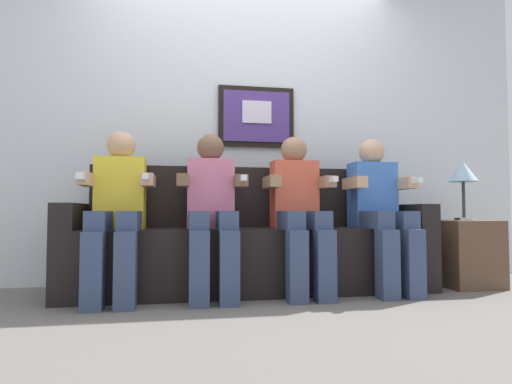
{
  "coord_description": "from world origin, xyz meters",
  "views": [
    {
      "loc": [
        -0.49,
        -2.67,
        0.57
      ],
      "look_at": [
        0.0,
        0.15,
        0.7
      ],
      "focal_mm": 29.55,
      "sensor_mm": 36.0,
      "label": 1
    }
  ],
  "objects_px": {
    "person_rightmost": "(380,206)",
    "side_table_right": "(466,253)",
    "table_lamp": "(463,174)",
    "spare_remote_on_table": "(468,219)",
    "person_right_center": "(299,206)",
    "person_leftmost": "(118,205)",
    "person_left_center": "(211,206)",
    "couch": "(252,247)"
  },
  "relations": [
    {
      "from": "person_left_center",
      "to": "person_rightmost",
      "type": "xyz_separation_m",
      "value": [
        1.21,
        0.0,
        0.0
      ]
    },
    {
      "from": "person_left_center",
      "to": "table_lamp",
      "type": "relative_size",
      "value": 2.41
    },
    {
      "from": "person_leftmost",
      "to": "couch",
      "type": "bearing_deg",
      "value": 10.57
    },
    {
      "from": "person_leftmost",
      "to": "person_left_center",
      "type": "distance_m",
      "value": 0.6
    },
    {
      "from": "person_right_center",
      "to": "table_lamp",
      "type": "distance_m",
      "value": 1.38
    },
    {
      "from": "person_rightmost",
      "to": "person_left_center",
      "type": "bearing_deg",
      "value": 180.0
    },
    {
      "from": "person_leftmost",
      "to": "side_table_right",
      "type": "height_order",
      "value": "person_leftmost"
    },
    {
      "from": "person_leftmost",
      "to": "person_left_center",
      "type": "height_order",
      "value": "same"
    },
    {
      "from": "person_right_center",
      "to": "person_rightmost",
      "type": "xyz_separation_m",
      "value": [
        0.6,
        0.0,
        0.0
      ]
    },
    {
      "from": "person_left_center",
      "to": "table_lamp",
      "type": "height_order",
      "value": "person_left_center"
    },
    {
      "from": "person_left_center",
      "to": "table_lamp",
      "type": "bearing_deg",
      "value": 3.19
    },
    {
      "from": "table_lamp",
      "to": "spare_remote_on_table",
      "type": "relative_size",
      "value": 3.54
    },
    {
      "from": "person_right_center",
      "to": "person_rightmost",
      "type": "relative_size",
      "value": 1.0
    },
    {
      "from": "person_right_center",
      "to": "table_lamp",
      "type": "bearing_deg",
      "value": 4.61
    },
    {
      "from": "person_right_center",
      "to": "spare_remote_on_table",
      "type": "distance_m",
      "value": 1.31
    },
    {
      "from": "person_rightmost",
      "to": "table_lamp",
      "type": "distance_m",
      "value": 0.8
    },
    {
      "from": "person_right_center",
      "to": "side_table_right",
      "type": "height_order",
      "value": "person_right_center"
    },
    {
      "from": "person_leftmost",
      "to": "person_left_center",
      "type": "bearing_deg",
      "value": 0.04
    },
    {
      "from": "person_leftmost",
      "to": "table_lamp",
      "type": "relative_size",
      "value": 2.41
    },
    {
      "from": "person_right_center",
      "to": "side_table_right",
      "type": "distance_m",
      "value": 1.38
    },
    {
      "from": "table_lamp",
      "to": "couch",
      "type": "bearing_deg",
      "value": 177.95
    },
    {
      "from": "side_table_right",
      "to": "person_left_center",
      "type": "bearing_deg",
      "value": -178.19
    },
    {
      "from": "person_leftmost",
      "to": "spare_remote_on_table",
      "type": "height_order",
      "value": "person_leftmost"
    },
    {
      "from": "person_rightmost",
      "to": "side_table_right",
      "type": "height_order",
      "value": "person_rightmost"
    },
    {
      "from": "table_lamp",
      "to": "person_rightmost",
      "type": "bearing_deg",
      "value": -171.72
    },
    {
      "from": "couch",
      "to": "spare_remote_on_table",
      "type": "distance_m",
      "value": 1.63
    },
    {
      "from": "couch",
      "to": "table_lamp",
      "type": "relative_size",
      "value": 5.57
    },
    {
      "from": "person_rightmost",
      "to": "couch",
      "type": "bearing_deg",
      "value": 169.46
    },
    {
      "from": "person_leftmost",
      "to": "person_right_center",
      "type": "relative_size",
      "value": 1.0
    },
    {
      "from": "person_rightmost",
      "to": "side_table_right",
      "type": "bearing_deg",
      "value": 4.81
    },
    {
      "from": "person_leftmost",
      "to": "person_left_center",
      "type": "xyz_separation_m",
      "value": [
        0.6,
        0.0,
        -0.0
      ]
    },
    {
      "from": "side_table_right",
      "to": "person_rightmost",
      "type": "bearing_deg",
      "value": -175.19
    },
    {
      "from": "side_table_right",
      "to": "spare_remote_on_table",
      "type": "relative_size",
      "value": 3.85
    },
    {
      "from": "couch",
      "to": "side_table_right",
      "type": "xyz_separation_m",
      "value": [
        1.63,
        -0.11,
        -0.06
      ]
    },
    {
      "from": "person_left_center",
      "to": "spare_remote_on_table",
      "type": "bearing_deg",
      "value": -0.03
    },
    {
      "from": "couch",
      "to": "table_lamp",
      "type": "distance_m",
      "value": 1.75
    },
    {
      "from": "side_table_right",
      "to": "person_right_center",
      "type": "bearing_deg",
      "value": -177.37
    },
    {
      "from": "couch",
      "to": "table_lamp",
      "type": "xyz_separation_m",
      "value": [
        1.66,
        -0.06,
        0.55
      ]
    },
    {
      "from": "person_leftmost",
      "to": "person_right_center",
      "type": "xyz_separation_m",
      "value": [
        1.21,
        0.0,
        -0.0
      ]
    },
    {
      "from": "person_right_center",
      "to": "person_rightmost",
      "type": "bearing_deg",
      "value": 0.0
    },
    {
      "from": "person_rightmost",
      "to": "side_table_right",
      "type": "xyz_separation_m",
      "value": [
        0.72,
        0.06,
        -0.36
      ]
    },
    {
      "from": "person_leftmost",
      "to": "side_table_right",
      "type": "distance_m",
      "value": 2.56
    }
  ]
}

